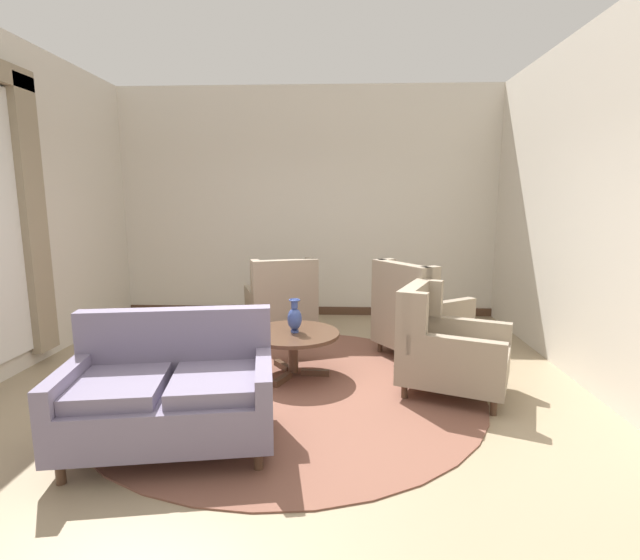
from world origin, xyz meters
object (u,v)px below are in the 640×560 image
object	(u,v)px
porcelain_vase	(295,318)
armchair_back_corner	(416,317)
coffee_table	(293,340)
armchair_near_window	(281,304)
settee	(171,393)
armchair_beside_settee	(446,349)

from	to	relation	value
porcelain_vase	armchair_back_corner	size ratio (longest dim) A/B	0.30
coffee_table	armchair_near_window	distance (m)	1.38
porcelain_vase	armchair_back_corner	xyz separation A→B (m)	(1.28, 0.63, -0.14)
coffee_table	porcelain_vase	size ratio (longest dim) A/B	2.77
coffee_table	armchair_near_window	world-z (taller)	armchair_near_window
coffee_table	settee	world-z (taller)	settee
porcelain_vase	armchair_beside_settee	bearing A→B (deg)	-13.11
settee	armchair_beside_settee	world-z (taller)	armchair_beside_settee
armchair_beside_settee	armchair_back_corner	xyz separation A→B (m)	(-0.11, 0.96, 0.04)
armchair_beside_settee	armchair_back_corner	bearing A→B (deg)	28.97
settee	armchair_near_window	bearing A→B (deg)	71.58
settee	armchair_back_corner	bearing A→B (deg)	35.22
armchair_beside_settee	armchair_near_window	bearing A→B (deg)	67.61
settee	armchair_beside_settee	size ratio (longest dim) A/B	1.36
armchair_near_window	armchair_back_corner	distance (m)	1.75
porcelain_vase	armchair_near_window	world-z (taller)	armchair_near_window
coffee_table	armchair_back_corner	distance (m)	1.44
armchair_beside_settee	settee	bearing A→B (deg)	138.20
armchair_beside_settee	armchair_near_window	world-z (taller)	armchair_near_window
coffee_table	armchair_back_corner	world-z (taller)	armchair_back_corner
coffee_table	armchair_back_corner	bearing A→B (deg)	25.60
armchair_near_window	porcelain_vase	bearing A→B (deg)	83.49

